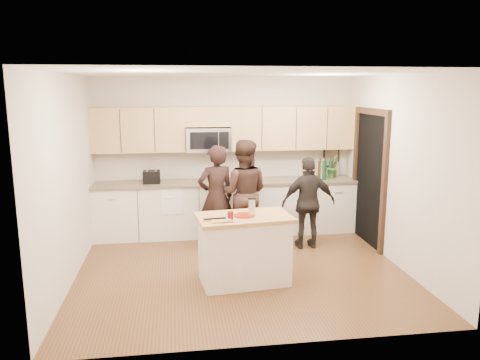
{
  "coord_description": "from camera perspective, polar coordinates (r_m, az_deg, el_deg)",
  "views": [
    {
      "loc": [
        -0.87,
        -6.16,
        2.51
      ],
      "look_at": [
        0.04,
        0.35,
        1.21
      ],
      "focal_mm": 35.0,
      "sensor_mm": 36.0,
      "label": 1
    }
  ],
  "objects": [
    {
      "name": "floor",
      "position": [
        6.71,
        0.08,
        -10.82
      ],
      "size": [
        4.5,
        4.5,
        0.0
      ],
      "primitive_type": "plane",
      "color": "brown",
      "rests_on": "ground"
    },
    {
      "name": "woman_left",
      "position": [
        7.35,
        -2.94,
        -2.12
      ],
      "size": [
        0.69,
        0.55,
        1.65
      ],
      "primitive_type": "imported",
      "rotation": [
        0.0,
        0.0,
        3.42
      ],
      "color": "black",
      "rests_on": "ground"
    },
    {
      "name": "drink_glass",
      "position": [
        5.86,
        -1.18,
        -4.31
      ],
      "size": [
        0.08,
        0.08,
        0.1
      ],
      "primitive_type": "cylinder",
      "color": "maroon",
      "rests_on": "island"
    },
    {
      "name": "dish_towel",
      "position": [
        7.85,
        -8.35,
        -1.55
      ],
      "size": [
        0.34,
        0.6,
        0.48
      ],
      "color": "white",
      "rests_on": "ground"
    },
    {
      "name": "bottle_cluster",
      "position": [
        8.42,
        10.7,
        1.44
      ],
      "size": [
        0.41,
        0.36,
        0.39
      ],
      "color": "#38200A",
      "rests_on": "back_cabinetry"
    },
    {
      "name": "back_cabinetry",
      "position": [
        8.16,
        -1.58,
        -3.33
      ],
      "size": [
        4.5,
        0.66,
        0.94
      ],
      "color": "silver",
      "rests_on": "ground"
    },
    {
      "name": "doorway",
      "position": [
        7.83,
        15.52,
        0.79
      ],
      "size": [
        0.06,
        1.25,
        2.2
      ],
      "color": "black",
      "rests_on": "ground"
    },
    {
      "name": "tongs",
      "position": [
        5.81,
        -3.09,
        -4.71
      ],
      "size": [
        0.29,
        0.07,
        0.02
      ],
      "primitive_type": "cube",
      "rotation": [
        0.0,
        0.0,
        0.11
      ],
      "color": "black",
      "rests_on": "cutting_board"
    },
    {
      "name": "island",
      "position": [
        6.15,
        0.5,
        -8.39
      ],
      "size": [
        1.27,
        0.83,
        0.9
      ],
      "rotation": [
        0.0,
        0.0,
        0.11
      ],
      "color": "silver",
      "rests_on": "ground"
    },
    {
      "name": "microwave",
      "position": [
        8.02,
        -3.92,
        4.97
      ],
      "size": [
        0.76,
        0.41,
        0.4
      ],
      "color": "silver",
      "rests_on": "ground"
    },
    {
      "name": "knife",
      "position": [
        5.71,
        -1.37,
        -5.05
      ],
      "size": [
        0.22,
        0.05,
        0.01
      ],
      "primitive_type": "cube",
      "rotation": [
        0.0,
        0.0,
        0.11
      ],
      "color": "silver",
      "rests_on": "cutting_board"
    },
    {
      "name": "orchid",
      "position": [
        8.46,
        11.2,
        1.68
      ],
      "size": [
        0.3,
        0.29,
        0.42
      ],
      "primitive_type": "imported",
      "rotation": [
        0.0,
        0.0,
        0.71
      ],
      "color": "#387830",
      "rests_on": "back_cabinetry"
    },
    {
      "name": "red_plate",
      "position": [
        6.0,
        0.55,
        -4.33
      ],
      "size": [
        0.27,
        0.27,
        0.02
      ],
      "primitive_type": "cylinder",
      "color": "maroon",
      "rests_on": "island"
    },
    {
      "name": "box_grater",
      "position": [
        5.98,
        1.44,
        -3.19
      ],
      "size": [
        0.09,
        0.07,
        0.22
      ],
      "color": "silver",
      "rests_on": "red_plate"
    },
    {
      "name": "cutting_board",
      "position": [
        5.77,
        -2.3,
        -4.98
      ],
      "size": [
        0.27,
        0.19,
        0.02
      ],
      "primitive_type": "cube",
      "rotation": [
        0.0,
        0.0,
        0.11
      ],
      "color": "#B17B49",
      "rests_on": "island"
    },
    {
      "name": "toaster",
      "position": [
        7.98,
        -10.72,
        0.38
      ],
      "size": [
        0.28,
        0.23,
        0.22
      ],
      "color": "black",
      "rests_on": "back_cabinetry"
    },
    {
      "name": "woman_center",
      "position": [
        7.49,
        0.38,
        -1.59
      ],
      "size": [
        0.95,
        0.81,
        1.72
      ],
      "primitive_type": "imported",
      "rotation": [
        0.0,
        0.0,
        2.93
      ],
      "color": "black",
      "rests_on": "ground"
    },
    {
      "name": "framed_picture",
      "position": [
        8.71,
        11.05,
        2.82
      ],
      "size": [
        0.3,
        0.03,
        0.38
      ],
      "color": "black",
      "rests_on": "ground"
    },
    {
      "name": "woman_right",
      "position": [
        7.45,
        8.35,
        -2.76
      ],
      "size": [
        0.86,
        0.37,
        1.47
      ],
      "primitive_type": "imported",
      "rotation": [
        0.0,
        0.0,
        3.15
      ],
      "color": "black",
      "rests_on": "ground"
    },
    {
      "name": "room_shell",
      "position": [
        6.27,
        0.09,
        4.0
      ],
      "size": [
        4.52,
        4.02,
        2.71
      ],
      "color": "beige",
      "rests_on": "ground"
    },
    {
      "name": "upper_cabinetry",
      "position": [
        8.07,
        -1.51,
        6.41
      ],
      "size": [
        4.5,
        0.33,
        0.75
      ],
      "color": "tan",
      "rests_on": "ground"
    }
  ]
}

